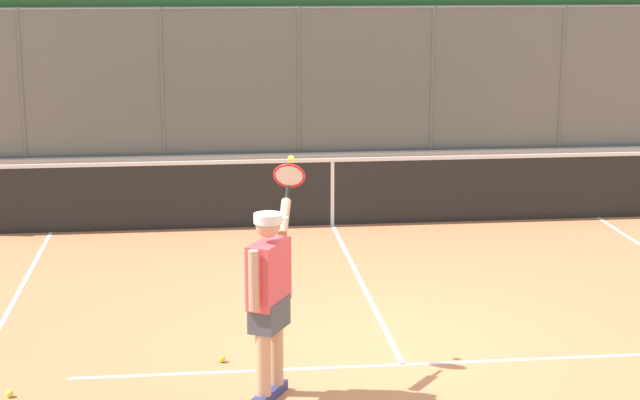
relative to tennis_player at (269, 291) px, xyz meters
name	(u,v)px	position (x,y,z in m)	size (l,w,h in m)	color
ground_plane	(394,348)	(-1.27, -1.08, -0.96)	(60.00, 60.00, 0.00)	#C67A4C
court_line_markings	(409,375)	(-1.27, -0.36, -0.95)	(7.87, 9.81, 0.01)	white
fence_backdrop	(296,63)	(-1.27, -11.72, 0.81)	(18.07, 1.37, 3.56)	slate
tennis_net	(332,191)	(-1.27, -6.01, -0.46)	(10.12, 0.09, 1.07)	#2D2D2D
tennis_player	(269,291)	(0.00, 0.00, 0.00)	(0.61, 1.33, 1.93)	navy
tennis_ball_mid_court	(222,359)	(0.40, -0.88, -0.92)	(0.07, 0.07, 0.07)	#CCDB33
tennis_ball_near_net	(9,394)	(2.23, -0.26, -0.92)	(0.07, 0.07, 0.07)	#D6E042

